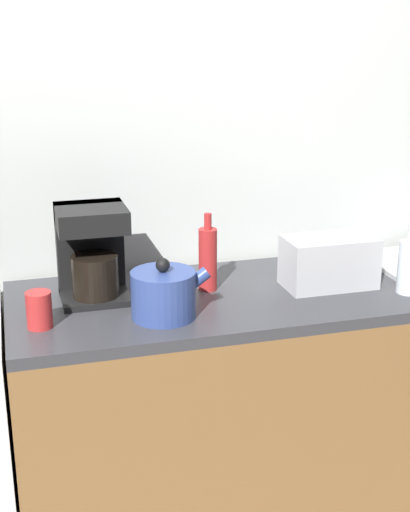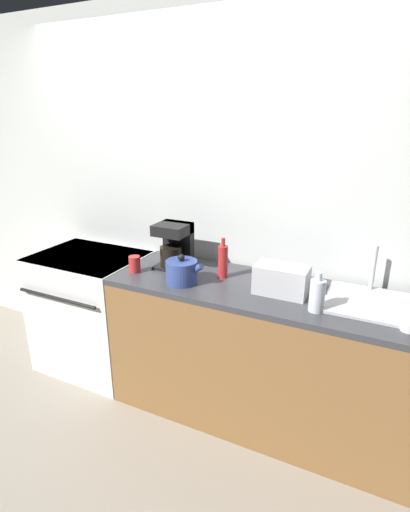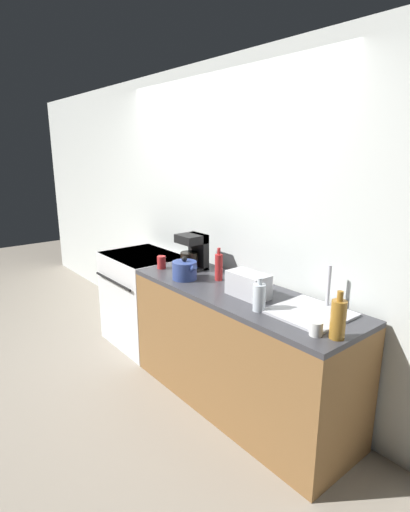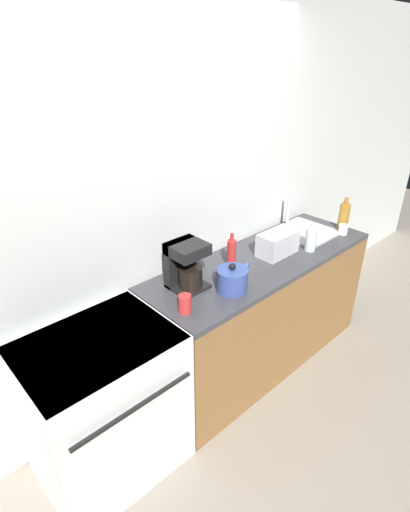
# 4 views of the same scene
# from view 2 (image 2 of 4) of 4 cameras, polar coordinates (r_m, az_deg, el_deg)

# --- Properties ---
(ground_plane) EXTENTS (12.00, 12.00, 0.00)m
(ground_plane) POSITION_cam_2_polar(r_m,az_deg,el_deg) (2.90, -8.28, -21.17)
(ground_plane) COLOR gray
(wall_back) EXTENTS (8.00, 0.05, 2.60)m
(wall_back) POSITION_cam_2_polar(r_m,az_deg,el_deg) (2.84, -1.90, 7.72)
(wall_back) COLOR silver
(wall_back) RESTS_ON ground_plane
(stove) EXTENTS (0.79, 0.64, 0.91)m
(stove) POSITION_cam_2_polar(r_m,az_deg,el_deg) (3.20, -15.76, -7.47)
(stove) COLOR silver
(stove) RESTS_ON ground_plane
(counter_block) EXTENTS (1.86, 0.62, 0.91)m
(counter_block) POSITION_cam_2_polar(r_m,az_deg,el_deg) (2.61, 7.75, -13.76)
(counter_block) COLOR brown
(counter_block) RESTS_ON ground_plane
(kettle) EXTENTS (0.24, 0.19, 0.18)m
(kettle) POSITION_cam_2_polar(r_m,az_deg,el_deg) (2.42, -3.31, -2.23)
(kettle) COLOR #33478C
(kettle) RESTS_ON counter_block
(toaster) EXTENTS (0.30, 0.16, 0.17)m
(toaster) POSITION_cam_2_polar(r_m,az_deg,el_deg) (2.31, 10.85, -3.36)
(toaster) COLOR #BCBCC1
(toaster) RESTS_ON counter_block
(coffee_maker) EXTENTS (0.21, 0.21, 0.30)m
(coffee_maker) POSITION_cam_2_polar(r_m,az_deg,el_deg) (2.66, -4.40, 1.67)
(coffee_maker) COLOR black
(coffee_maker) RESTS_ON counter_block
(sink_tray) EXTENTS (0.44, 0.43, 0.28)m
(sink_tray) POSITION_cam_2_polar(r_m,az_deg,el_deg) (2.36, 22.21, -5.92)
(sink_tray) COLOR #B7B7BC
(sink_tray) RESTS_ON counter_block
(bottle_clear) EXTENTS (0.08, 0.08, 0.22)m
(bottle_clear) POSITION_cam_2_polar(r_m,az_deg,el_deg) (2.15, 15.72, -5.38)
(bottle_clear) COLOR silver
(bottle_clear) RESTS_ON counter_block
(bottle_red) EXTENTS (0.06, 0.06, 0.26)m
(bottle_red) POSITION_cam_2_polar(r_m,az_deg,el_deg) (2.49, 2.57, -0.74)
(bottle_red) COLOR #B72828
(bottle_red) RESTS_ON counter_block
(cup_red) EXTENTS (0.07, 0.07, 0.11)m
(cup_red) POSITION_cam_2_polar(r_m,az_deg,el_deg) (2.63, -10.01, -1.16)
(cup_red) COLOR red
(cup_red) RESTS_ON counter_block
(cup_white) EXTENTS (0.07, 0.07, 0.08)m
(cup_white) POSITION_cam_2_polar(r_m,az_deg,el_deg) (2.14, 27.16, -8.54)
(cup_white) COLOR white
(cup_white) RESTS_ON counter_block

